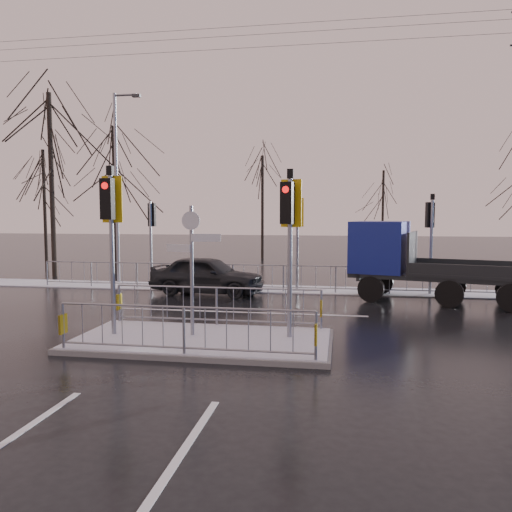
% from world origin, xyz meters
% --- Properties ---
extents(ground, '(120.00, 120.00, 0.00)m').
position_xyz_m(ground, '(0.00, 0.00, 0.00)').
color(ground, black).
rests_on(ground, ground).
extents(snow_verge, '(30.00, 2.00, 0.04)m').
position_xyz_m(snow_verge, '(0.00, 8.60, 0.02)').
color(snow_verge, white).
rests_on(snow_verge, ground).
extents(lane_markings, '(8.00, 11.38, 0.01)m').
position_xyz_m(lane_markings, '(0.00, -0.33, 0.00)').
color(lane_markings, silver).
rests_on(lane_markings, ground).
extents(traffic_island, '(6.00, 3.04, 4.15)m').
position_xyz_m(traffic_island, '(-0.01, 0.01, 0.39)').
color(traffic_island, slate).
rests_on(traffic_island, ground).
extents(far_kerb_fixtures, '(18.00, 0.65, 3.83)m').
position_xyz_m(far_kerb_fixtures, '(0.29, 8.09, 1.02)').
color(far_kerb_fixtures, gray).
rests_on(far_kerb_fixtures, ground).
extents(car_far_lane, '(4.47, 2.27, 1.46)m').
position_xyz_m(car_far_lane, '(-1.78, 7.01, 0.73)').
color(car_far_lane, black).
rests_on(car_far_lane, ground).
extents(flatbed_truck, '(6.31, 3.64, 2.76)m').
position_xyz_m(flatbed_truck, '(5.37, 7.03, 1.47)').
color(flatbed_truck, black).
rests_on(flatbed_truck, ground).
extents(tree_near_a, '(4.75, 4.75, 8.97)m').
position_xyz_m(tree_near_a, '(-10.50, 11.00, 6.11)').
color(tree_near_a, black).
rests_on(tree_near_a, ground).
extents(tree_near_b, '(4.00, 4.00, 7.55)m').
position_xyz_m(tree_near_b, '(-8.00, 12.50, 5.15)').
color(tree_near_b, black).
rests_on(tree_near_b, ground).
extents(tree_near_c, '(3.50, 3.50, 6.61)m').
position_xyz_m(tree_near_c, '(-12.50, 13.50, 4.50)').
color(tree_near_c, black).
rests_on(tree_near_c, ground).
extents(tree_far_a, '(3.75, 3.75, 7.08)m').
position_xyz_m(tree_far_a, '(-2.00, 22.00, 4.82)').
color(tree_far_a, black).
rests_on(tree_far_a, ground).
extents(tree_far_b, '(3.25, 3.25, 6.14)m').
position_xyz_m(tree_far_b, '(6.00, 24.00, 4.18)').
color(tree_far_b, black).
rests_on(tree_far_b, ground).
extents(street_lamp_left, '(1.25, 0.18, 8.20)m').
position_xyz_m(street_lamp_left, '(-6.43, 9.50, 4.49)').
color(street_lamp_left, gray).
rests_on(street_lamp_left, ground).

